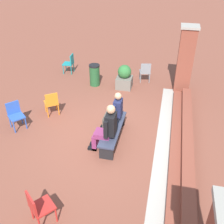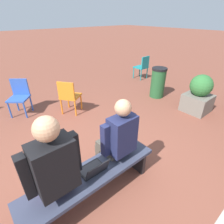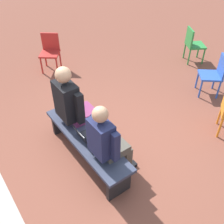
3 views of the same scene
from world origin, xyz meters
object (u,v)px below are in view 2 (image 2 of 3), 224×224
at_px(person_adult, 52,169).
at_px(litter_bin, 158,83).
at_px(plastic_chair_by_pillar, 19,95).
at_px(planter, 199,95).
at_px(laptop, 94,169).
at_px(plastic_chair_mid_courtyard, 69,95).
at_px(bench, 92,178).
at_px(person_student, 117,139).
at_px(plastic_chair_foreground, 143,66).

distance_m(person_adult, litter_bin, 4.04).
relative_size(plastic_chair_by_pillar, litter_bin, 0.98).
bearing_deg(planter, laptop, 5.61).
relative_size(person_adult, plastic_chair_by_pillar, 1.71).
relative_size(laptop, plastic_chair_mid_courtyard, 0.38).
xyz_separation_m(bench, litter_bin, (-3.33, -1.51, 0.08)).
bearing_deg(plastic_chair_mid_courtyard, laptop, 69.37).
bearing_deg(plastic_chair_mid_courtyard, bench, 68.62).
distance_m(bench, plastic_chair_by_pillar, 3.03).
distance_m(plastic_chair_mid_courtyard, planter, 3.15).
xyz_separation_m(plastic_chair_mid_courtyard, planter, (-2.48, 1.94, -0.04)).
height_order(bench, plastic_chair_mid_courtyard, plastic_chair_mid_courtyard).
distance_m(bench, person_adult, 0.59).
bearing_deg(litter_bin, laptop, 24.78).
bearing_deg(litter_bin, person_student, 26.76).
bearing_deg(plastic_chair_by_pillar, bench, 90.27).
height_order(person_student, person_adult, person_adult).
xyz_separation_m(bench, planter, (-3.36, -0.32, 0.08)).
height_order(laptop, plastic_chair_by_pillar, plastic_chair_by_pillar).
height_order(person_adult, litter_bin, person_adult).
bearing_deg(person_student, plastic_chair_foreground, -143.08).
bearing_deg(litter_bin, planter, 91.65).
bearing_deg(planter, bench, 5.36).
xyz_separation_m(planter, litter_bin, (0.03, -1.20, -0.00)).
distance_m(person_student, plastic_chair_mid_courtyard, 2.24).
relative_size(plastic_chair_mid_courtyard, plastic_chair_by_pillar, 1.00).
height_order(plastic_chair_mid_courtyard, plastic_chair_by_pillar, same).
xyz_separation_m(laptop, plastic_chair_mid_courtyard, (-0.85, -2.26, -0.02)).
relative_size(bench, plastic_chair_mid_courtyard, 2.14).
height_order(bench, planter, planter).
xyz_separation_m(person_student, laptop, (0.43, 0.08, -0.21)).
xyz_separation_m(person_adult, plastic_chair_foreground, (-4.66, -2.83, -0.27)).
distance_m(plastic_chair_mid_courtyard, plastic_chair_by_pillar, 1.18).
distance_m(bench, plastic_chair_mid_courtyard, 2.42).
relative_size(bench, laptop, 5.62).
height_order(laptop, planter, planter).
height_order(person_adult, plastic_chair_mid_courtyard, person_adult).
bearing_deg(planter, person_adult, 3.66).
bearing_deg(litter_bin, bench, 24.41).
distance_m(plastic_chair_foreground, plastic_chair_mid_courtyard, 3.42).
distance_m(laptop, plastic_chair_mid_courtyard, 2.42).
height_order(plastic_chair_mid_courtyard, litter_bin, litter_bin).
xyz_separation_m(laptop, litter_bin, (-3.30, -1.52, -0.07)).
xyz_separation_m(bench, plastic_chair_by_pillar, (0.01, -3.03, 0.13)).
bearing_deg(plastic_chair_foreground, plastic_chair_mid_courtyard, 10.94).
bearing_deg(plastic_chair_mid_courtyard, planter, 142.06).
bearing_deg(person_adult, person_student, 179.56).
bearing_deg(person_adult, plastic_chair_by_pillar, -97.99).
bearing_deg(litter_bin, plastic_chair_by_pillar, -24.37).
distance_m(laptop, plastic_chair_foreground, 5.12).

